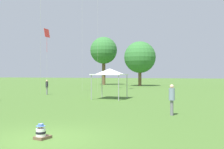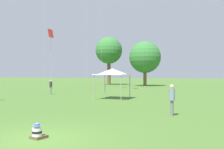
% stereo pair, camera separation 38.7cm
% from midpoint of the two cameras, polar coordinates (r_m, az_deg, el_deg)
% --- Properties ---
extents(ground_plane, '(300.00, 300.00, 0.00)m').
position_cam_midpoint_polar(ground_plane, '(9.51, -15.92, -13.40)').
color(ground_plane, '#426628').
extents(seated_toddler, '(0.47, 0.56, 0.54)m').
position_cam_midpoint_polar(seated_toddler, '(9.49, -16.29, -12.11)').
color(seated_toddler, brown).
rests_on(seated_toddler, ground).
extents(person_standing_1, '(0.45, 0.45, 1.67)m').
position_cam_midpoint_polar(person_standing_1, '(14.43, 12.14, -4.76)').
color(person_standing_1, slate).
rests_on(person_standing_1, ground).
extents(person_standing_4, '(0.31, 0.31, 1.62)m').
position_cam_midpoint_polar(person_standing_4, '(29.70, -14.36, -2.36)').
color(person_standing_4, slate).
rests_on(person_standing_4, ground).
extents(canopy_tent, '(2.96, 2.96, 2.74)m').
position_cam_midpoint_polar(canopy_tent, '(23.66, -0.96, 0.55)').
color(canopy_tent, white).
rests_on(canopy_tent, ground).
extents(kite_3, '(0.26, 0.92, 7.04)m').
position_cam_midpoint_polar(kite_3, '(28.82, -14.37, 8.35)').
color(kite_3, red).
rests_on(kite_3, ground).
extents(distant_tree_0, '(5.79, 5.79, 10.34)m').
position_cam_midpoint_polar(distant_tree_0, '(56.80, -2.02, 5.20)').
color(distant_tree_0, brown).
rests_on(distant_tree_0, ground).
extents(distant_tree_1, '(6.13, 6.13, 8.65)m').
position_cam_midpoint_polar(distant_tree_1, '(51.15, 5.87, 3.75)').
color(distant_tree_1, brown).
rests_on(distant_tree_1, ground).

